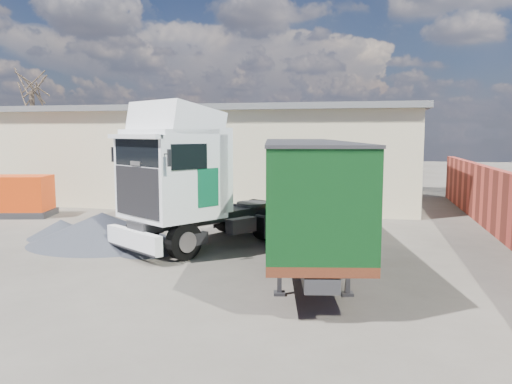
% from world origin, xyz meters
% --- Properties ---
extents(ground, '(120.00, 120.00, 0.00)m').
position_xyz_m(ground, '(0.00, 0.00, 0.00)').
color(ground, black).
rests_on(ground, ground).
extents(warehouse, '(30.60, 12.60, 5.42)m').
position_xyz_m(warehouse, '(-6.00, 16.00, 2.66)').
color(warehouse, beige).
rests_on(warehouse, ground).
extents(brick_boundary_wall, '(0.35, 26.00, 2.50)m').
position_xyz_m(brick_boundary_wall, '(11.50, 6.00, 1.25)').
color(brick_boundary_wall, '#993327').
rests_on(brick_boundary_wall, ground).
extents(bare_tree, '(4.00, 4.00, 9.60)m').
position_xyz_m(bare_tree, '(-18.00, 20.00, 7.92)').
color(bare_tree, '#382B21').
rests_on(bare_tree, ground).
extents(tractor_unit, '(6.23, 7.50, 4.90)m').
position_xyz_m(tractor_unit, '(0.86, 2.73, 2.06)').
color(tractor_unit, black).
rests_on(tractor_unit, ground).
extents(box_trailer, '(4.39, 11.23, 3.65)m').
position_xyz_m(box_trailer, '(4.69, 1.97, 2.23)').
color(box_trailer, '#2D2D30').
rests_on(box_trailer, ground).
extents(panel_van, '(2.23, 4.65, 1.84)m').
position_xyz_m(panel_van, '(-3.41, 9.43, 0.95)').
color(panel_van, black).
rests_on(panel_van, ground).
extents(orange_skip, '(3.44, 2.61, 1.91)m').
position_xyz_m(orange_skip, '(-9.41, 7.00, 0.83)').
color(orange_skip, '#2D2D30').
rests_on(orange_skip, ground).
extents(gravel_heap, '(6.67, 5.92, 1.11)m').
position_xyz_m(gravel_heap, '(-2.62, 2.57, 0.51)').
color(gravel_heap, '#20242B').
rests_on(gravel_heap, ground).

